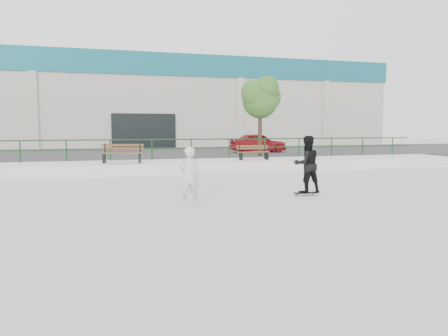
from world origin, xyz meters
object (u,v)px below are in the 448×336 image
object	(u,v)px
standing_skater	(307,164)
seated_skater	(189,176)
bench_left	(122,153)
red_car	(258,143)
tree	(261,97)
bench_right	(253,152)
skateboard	(306,193)

from	to	relation	value
standing_skater	seated_skater	distance (m)	3.91
seated_skater	bench_left	bearing A→B (deg)	-79.45
bench_left	red_car	world-z (taller)	red_car
standing_skater	bench_left	bearing A→B (deg)	-57.52
tree	standing_skater	distance (m)	11.59
bench_right	tree	bearing A→B (deg)	62.91
skateboard	seated_skater	xyz separation A→B (m)	(-3.83, -0.73, 0.72)
tree	seated_skater	size ratio (longest dim) A/B	2.77
bench_right	standing_skater	xyz separation A→B (m)	(-1.28, -8.23, 0.10)
bench_right	seated_skater	bearing A→B (deg)	-119.16
bench_left	red_car	distance (m)	10.99
seated_skater	red_car	bearing A→B (deg)	-114.59
bench_right	seated_skater	size ratio (longest dim) A/B	1.02
tree	red_car	bearing A→B (deg)	71.07
standing_skater	skateboard	bearing A→B (deg)	-0.00
standing_skater	tree	bearing A→B (deg)	-103.74
bench_left	tree	size ratio (longest dim) A/B	0.44
standing_skater	seated_skater	size ratio (longest dim) A/B	1.10
bench_right	tree	size ratio (longest dim) A/B	0.37
bench_left	bench_right	bearing A→B (deg)	14.03
red_car	skateboard	world-z (taller)	red_car
bench_right	standing_skater	distance (m)	8.33
tree	seated_skater	bearing A→B (deg)	-119.24
red_car	standing_skater	distance (m)	14.89
bench_right	standing_skater	bearing A→B (deg)	-98.29
bench_right	red_car	world-z (taller)	red_car
red_car	tree	bearing A→B (deg)	160.75
red_car	seated_skater	bearing A→B (deg)	152.66
red_car	bench_right	bearing A→B (deg)	156.81
seated_skater	skateboard	bearing A→B (deg)	-166.77
bench_left	standing_skater	size ratio (longest dim) A/B	1.12
skateboard	standing_skater	xyz separation A→B (m)	(0.00, 0.00, 0.90)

